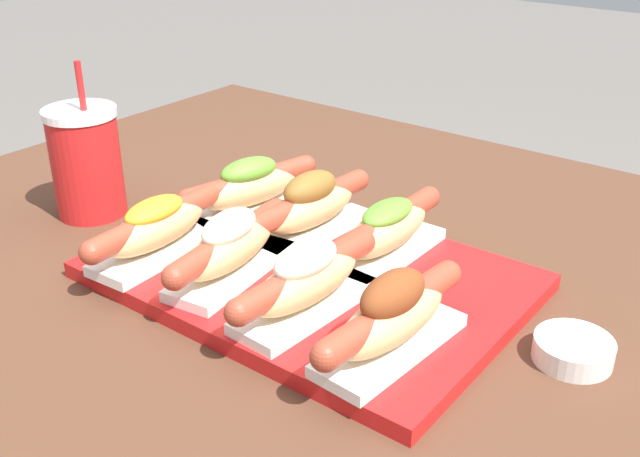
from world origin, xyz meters
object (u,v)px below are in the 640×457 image
Objects in this scene: hot_dog_6 at (387,230)px; drink_cup at (86,162)px; sauce_bowl at (573,349)px; hot_dog_5 at (310,207)px; hot_dog_3 at (392,317)px; serving_tray at (309,276)px; hot_dog_1 at (230,246)px; hot_dog_4 at (249,187)px; hot_dog_2 at (306,280)px; hot_dog_0 at (156,228)px.

drink_cup is (-0.39, -0.10, 0.02)m from hot_dog_6.
hot_dog_6 is 0.23m from sauce_bowl.
hot_dog_5 is 0.30m from drink_cup.
hot_dog_3 is 0.17m from sauce_bowl.
hot_dog_5 is (-0.20, 0.14, -0.00)m from hot_dog_3.
serving_tray is 2.18× the size of hot_dog_6.
hot_dog_6 reaches higher than sauce_bowl.
hot_dog_1 reaches higher than serving_tray.
hot_dog_4 is at bearing 179.17° from hot_dog_5.
serving_tray is 2.18× the size of hot_dog_2.
drink_cup reaches higher than sauce_bowl.
hot_dog_5 is (-0.05, 0.07, 0.04)m from serving_tray.
sauce_bowl is at bearing -5.28° from hot_dog_5.
hot_dog_5 is at bearing 54.48° from hot_dog_0.
hot_dog_6 reaches higher than serving_tray.
hot_dog_0 reaches higher than hot_dog_6.
hot_dog_2 is 1.00× the size of hot_dog_3.
serving_tray is 2.19× the size of hot_dog_3.
serving_tray is 0.09m from hot_dog_1.
hot_dog_6 is (0.00, 0.14, -0.00)m from hot_dog_2.
drink_cup is at bearing -173.95° from sauce_bowl.
hot_dog_4 reaches higher than hot_dog_0.
hot_dog_5 is at bearing 174.72° from sauce_bowl.
hot_dog_1 is 1.02× the size of hot_dog_4.
hot_dog_5 reaches higher than serving_tray.
serving_tray is 0.34m from drink_cup.
hot_dog_4 is (-0.15, 0.07, 0.04)m from serving_tray.
hot_dog_2 is 0.25m from sauce_bowl.
serving_tray is 2.19× the size of hot_dog_5.
drink_cup is (-0.33, -0.03, 0.06)m from serving_tray.
hot_dog_5 is (-0.10, 0.14, 0.00)m from hot_dog_2.
hot_dog_5 is 1.01× the size of drink_cup.
hot_dog_1 reaches higher than sauce_bowl.
serving_tray is 0.10m from hot_dog_2.
hot_dog_6 is (0.11, 0.13, -0.00)m from hot_dog_1.
hot_dog_1 is (0.10, 0.02, 0.00)m from hot_dog_0.
hot_dog_2 reaches higher than sauce_bowl.
serving_tray is 0.10m from hot_dog_6.
drink_cup is at bearing 174.09° from hot_dog_2.
hot_dog_0 is (-0.15, -0.08, 0.04)m from serving_tray.
hot_dog_1 is at bearing -128.76° from hot_dog_6.
hot_dog_0 is 1.00× the size of hot_dog_2.
hot_dog_0 is 0.18m from hot_dog_5.
hot_dog_6 is at bearing 124.21° from hot_dog_3.
serving_tray is at bearing 4.87° from drink_cup.
hot_dog_2 is (0.05, -0.07, 0.04)m from serving_tray.
hot_dog_5 is at bearing 18.55° from drink_cup.
sauce_bowl is at bearing 16.24° from hot_dog_1.
hot_dog_0 is 0.45m from sauce_bowl.
hot_dog_1 is at bearing 176.43° from hot_dog_3.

